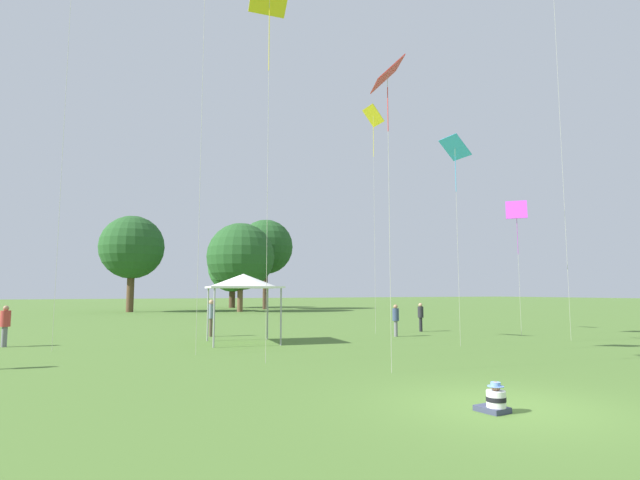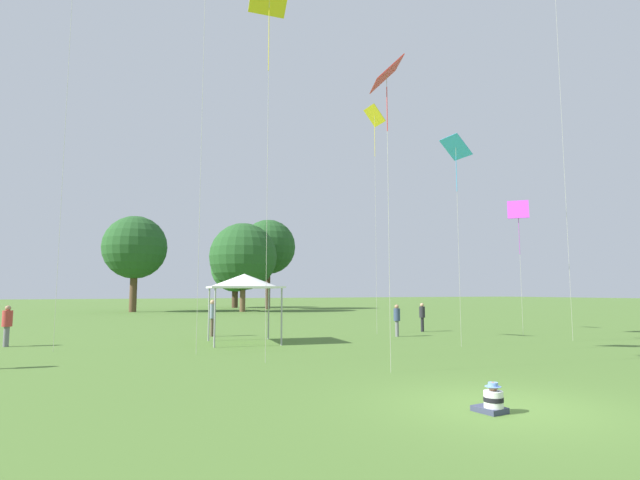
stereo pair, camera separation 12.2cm
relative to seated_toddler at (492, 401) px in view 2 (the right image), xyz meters
name	(u,v)px [view 2 (the right image)]	position (x,y,z in m)	size (l,w,h in m)	color
ground_plane	(505,407)	(0.54, 0.25, -0.22)	(300.00, 300.00, 0.00)	#4C702D
seated_toddler	(492,401)	(0.00, 0.00, 0.00)	(0.49, 0.58, 0.56)	#383D56
person_standing_1	(422,315)	(9.92, 15.54, 0.71)	(0.31, 0.31, 1.55)	black
person_standing_3	(212,314)	(-1.18, 17.47, 0.88)	(0.40, 0.40, 1.78)	brown
person_standing_4	(7,322)	(-9.64, 16.38, 0.75)	(0.49, 0.49, 1.63)	slate
person_standing_5	(397,317)	(6.98, 13.58, 0.71)	(0.32, 0.32, 1.55)	slate
canopy_tent	(244,281)	(-0.67, 13.79, 2.40)	(3.37, 3.37, 2.95)	white
kite_0	(269,4)	(-1.72, 7.75, 11.45)	(1.32, 0.98, 12.42)	yellow
kite_2	(456,151)	(6.85, 8.82, 7.76)	(0.82, 1.12, 8.55)	#339EDB
kite_5	(518,212)	(12.93, 11.37, 5.97)	(1.00, 1.01, 6.83)	#B738C6
kite_6	(375,122)	(6.95, 15.42, 11.15)	(0.75, 1.14, 12.14)	yellow
kite_7	(387,81)	(0.77, 4.56, 8.01)	(1.11, 1.29, 8.80)	red
distant_tree_0	(135,248)	(-2.38, 49.84, 6.66)	(6.78, 6.78, 10.31)	brown
distant_tree_1	(268,247)	(13.36, 51.61, 7.45)	(6.76, 6.76, 11.08)	#473323
distant_tree_2	(243,257)	(8.42, 45.54, 5.73)	(7.31, 7.31, 9.62)	brown
distant_tree_3	(235,268)	(11.12, 58.59, 5.15)	(6.55, 6.55, 8.66)	#473323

